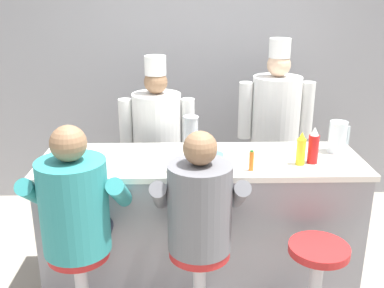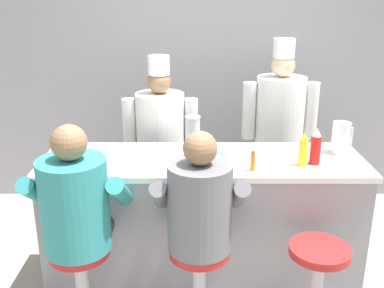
{
  "view_description": "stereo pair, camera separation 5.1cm",
  "coord_description": "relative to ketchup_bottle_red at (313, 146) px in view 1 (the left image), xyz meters",
  "views": [
    {
      "loc": [
        -0.13,
        -2.61,
        2.16
      ],
      "look_at": [
        -0.07,
        0.31,
        1.15
      ],
      "focal_mm": 42.0,
      "sensor_mm": 36.0,
      "label": 1
    },
    {
      "loc": [
        -0.08,
        -2.61,
        2.16
      ],
      "look_at": [
        -0.07,
        0.31,
        1.15
      ],
      "focal_mm": 42.0,
      "sensor_mm": 36.0,
      "label": 2
    }
  ],
  "objects": [
    {
      "name": "wall_back",
      "position": [
        -0.76,
        1.71,
        0.2
      ],
      "size": [
        10.0,
        0.06,
        2.7
      ],
      "color": "#99999E",
      "rests_on": "ground_plane"
    },
    {
      "name": "diner_counter",
      "position": [
        -0.76,
        0.1,
        -0.63
      ],
      "size": [
        2.27,
        0.69,
        1.03
      ],
      "color": "gray",
      "rests_on": "ground_plane"
    },
    {
      "name": "ketchup_bottle_red",
      "position": [
        0.0,
        0.0,
        0.0
      ],
      "size": [
        0.07,
        0.07,
        0.26
      ],
      "color": "red",
      "rests_on": "diner_counter"
    },
    {
      "name": "mustard_bottle_yellow",
      "position": [
        -0.09,
        -0.03,
        -0.01
      ],
      "size": [
        0.06,
        0.06,
        0.23
      ],
      "color": "yellow",
      "rests_on": "diner_counter"
    },
    {
      "name": "hot_sauce_bottle_orange",
      "position": [
        -0.44,
        -0.12,
        -0.05
      ],
      "size": [
        0.03,
        0.03,
        0.14
      ],
      "color": "orange",
      "rests_on": "diner_counter"
    },
    {
      "name": "water_pitcher_clear",
      "position": [
        0.24,
        0.21,
        -0.0
      ],
      "size": [
        0.15,
        0.13,
        0.23
      ],
      "color": "silver",
      "rests_on": "diner_counter"
    },
    {
      "name": "breakfast_plate",
      "position": [
        -1.65,
        0.01,
        -0.11
      ],
      "size": [
        0.24,
        0.24,
        0.05
      ],
      "color": "white",
      "rests_on": "diner_counter"
    },
    {
      "name": "cereal_bowl",
      "position": [
        -0.69,
        0.04,
        -0.09
      ],
      "size": [
        0.16,
        0.16,
        0.05
      ],
      "color": "#4C7FB7",
      "rests_on": "diner_counter"
    },
    {
      "name": "coffee_mug_tan",
      "position": [
        -0.93,
        -0.14,
        -0.07
      ],
      "size": [
        0.13,
        0.08,
        0.09
      ],
      "color": "beige",
      "rests_on": "diner_counter"
    },
    {
      "name": "cup_stack_steel",
      "position": [
        -0.83,
        0.09,
        0.04
      ],
      "size": [
        0.11,
        0.11,
        0.31
      ],
      "color": "#B7BABF",
      "rests_on": "diner_counter"
    },
    {
      "name": "diner_seated_teal",
      "position": [
        -1.52,
        -0.46,
        -0.24
      ],
      "size": [
        0.61,
        0.6,
        1.45
      ],
      "color": "#B2B5BA",
      "rests_on": "ground_plane"
    },
    {
      "name": "diner_seated_grey",
      "position": [
        -0.79,
        -0.46,
        -0.26
      ],
      "size": [
        0.58,
        0.57,
        1.41
      ],
      "color": "#B2B5BA",
      "rests_on": "ground_plane"
    },
    {
      "name": "empty_stool_round",
      "position": [
        -0.06,
        -0.5,
        -0.69
      ],
      "size": [
        0.37,
        0.37,
        0.68
      ],
      "color": "#B2B5BA",
      "rests_on": "ground_plane"
    },
    {
      "name": "cook_in_whites_near",
      "position": [
        -1.11,
        0.82,
        -0.24
      ],
      "size": [
        0.64,
        0.41,
        1.64
      ],
      "color": "#232328",
      "rests_on": "ground_plane"
    },
    {
      "name": "cook_in_whites_far",
      "position": [
        -0.04,
        1.09,
        -0.18
      ],
      "size": [
        0.69,
        0.44,
        1.75
      ],
      "color": "#232328",
      "rests_on": "ground_plane"
    }
  ]
}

